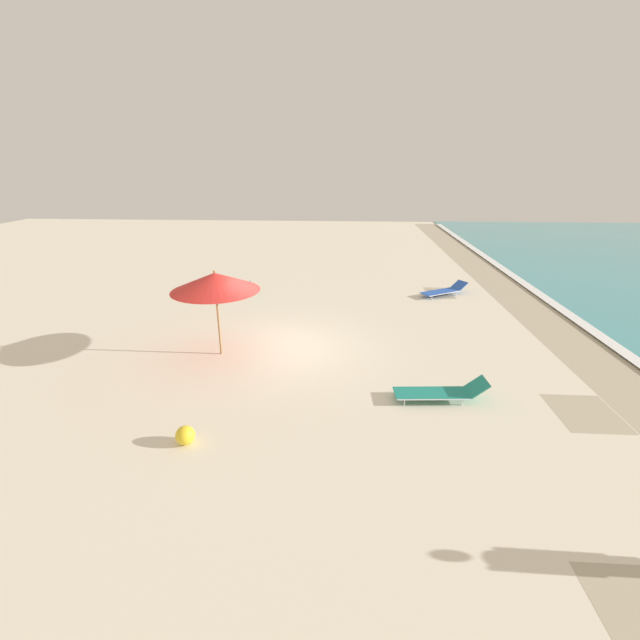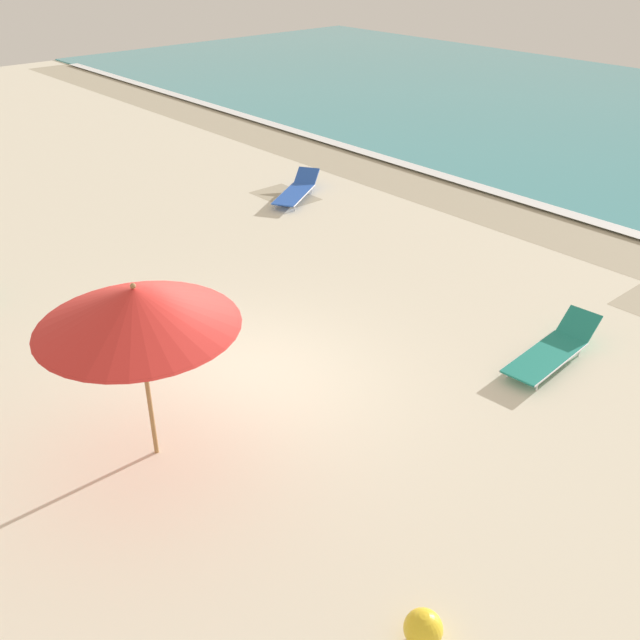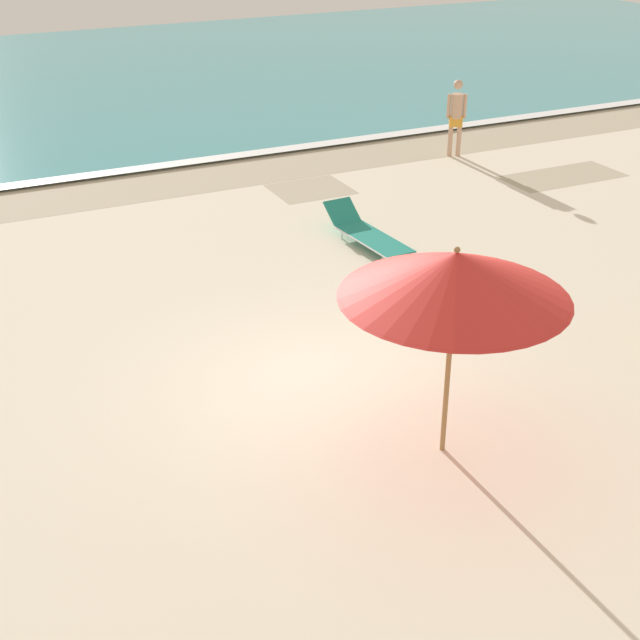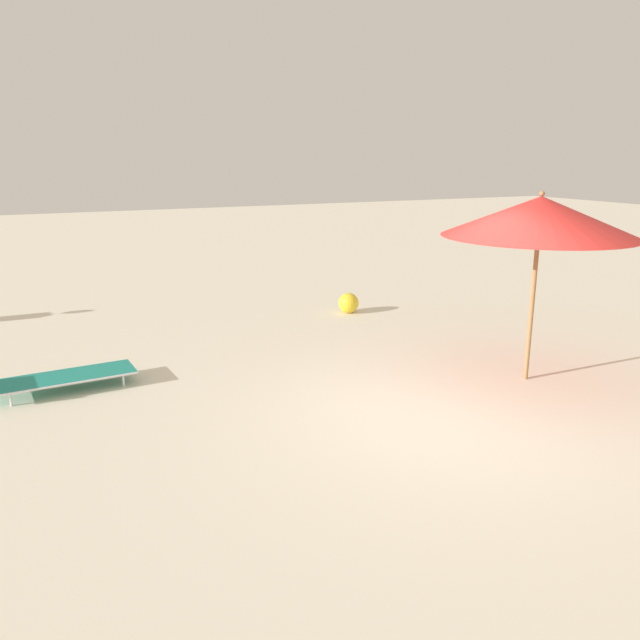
{
  "view_description": "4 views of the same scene",
  "coord_description": "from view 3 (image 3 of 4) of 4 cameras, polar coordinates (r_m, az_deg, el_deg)",
  "views": [
    {
      "loc": [
        11.9,
        1.94,
        5.38
      ],
      "look_at": [
        -0.3,
        1.2,
        0.84
      ],
      "focal_mm": 24.0,
      "sensor_mm": 36.0,
      "label": 1
    },
    {
      "loc": [
        7.59,
        -5.03,
        6.27
      ],
      "look_at": [
        0.27,
        1.46,
        0.76
      ],
      "focal_mm": 40.0,
      "sensor_mm": 36.0,
      "label": 2
    },
    {
      "loc": [
        -4.51,
        -8.78,
        6.04
      ],
      "look_at": [
        0.06,
        0.63,
        0.72
      ],
      "focal_mm": 50.0,
      "sensor_mm": 36.0,
      "label": 3
    },
    {
      "loc": [
        -5.58,
        4.31,
        3.0
      ],
      "look_at": [
        0.85,
        1.27,
        1.1
      ],
      "focal_mm": 35.0,
      "sensor_mm": 36.0,
      "label": 4
    }
  ],
  "objects": [
    {
      "name": "ocean_water",
      "position": [
        29.82,
        -17.22,
        14.17
      ],
      "size": [
        60.0,
        19.95,
        0.07
      ],
      "color": "teal",
      "rests_on": "ground_plane"
    },
    {
      "name": "sun_lounger_under_umbrella",
      "position": [
        16.04,
        3.01,
        5.59
      ],
      "size": [
        0.76,
        2.22,
        0.52
      ],
      "rotation": [
        0.0,
        0.0,
        0.07
      ],
      "color": "#1E8475",
      "rests_on": "ground_plane"
    },
    {
      "name": "beachgoer_wading_adult",
      "position": [
        21.25,
        8.71,
        12.93
      ],
      "size": [
        0.41,
        0.3,
        1.76
      ],
      "rotation": [
        0.0,
        0.0,
        5.79
      ],
      "color": "tan",
      "rests_on": "ground_plane"
    },
    {
      "name": "ground_plane",
      "position": [
        11.62,
        1.06,
        -4.85
      ],
      "size": [
        60.0,
        60.0,
        0.16
      ],
      "color": "beige"
    },
    {
      "name": "beach_umbrella",
      "position": [
        9.48,
        8.64,
        2.81
      ],
      "size": [
        2.51,
        2.51,
        2.54
      ],
      "color": "#9E7547",
      "rests_on": "ground_plane"
    }
  ]
}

